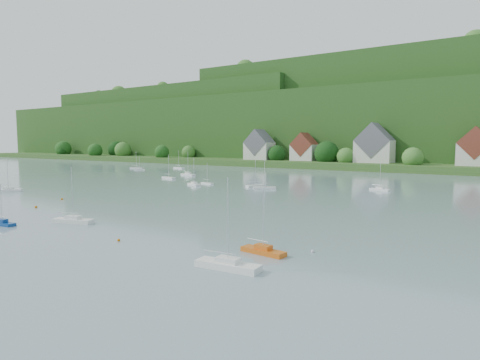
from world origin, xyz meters
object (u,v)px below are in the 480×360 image
Objects in this scene: near_sailboat_3 at (73,220)px; near_sailboat_6 at (8,190)px; near_sailboat_5 at (263,250)px; near_sailboat_4 at (228,264)px; near_sailboat_1 at (2,223)px.

near_sailboat_3 reaches higher than near_sailboat_6.
near_sailboat_5 is 0.86× the size of near_sailboat_6.
near_sailboat_4 reaches higher than near_sailboat_3.
near_sailboat_4 reaches higher than near_sailboat_6.
near_sailboat_1 is 40.64m from near_sailboat_4.
near_sailboat_6 is at bearing 144.71° from near_sailboat_1.
near_sailboat_6 is (-41.85, 22.34, 0.06)m from near_sailboat_1.
near_sailboat_3 reaches higher than near_sailboat_5.
near_sailboat_5 is at bearing 4.09° from near_sailboat_1.
near_sailboat_6 reaches higher than near_sailboat_5.
near_sailboat_3 is at bearing -60.15° from near_sailboat_6.
near_sailboat_4 is at bearing -5.22° from near_sailboat_1.
near_sailboat_5 is at bearing 84.32° from near_sailboat_4.
near_sailboat_3 is 1.02× the size of near_sailboat_6.
near_sailboat_4 reaches higher than near_sailboat_1.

